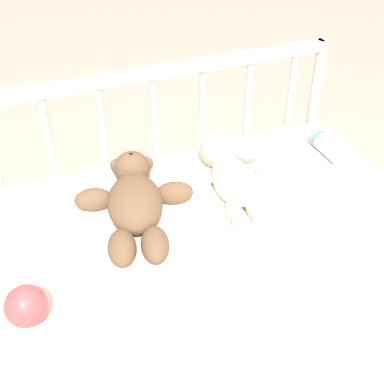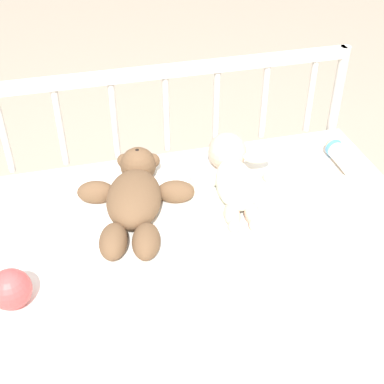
{
  "view_description": "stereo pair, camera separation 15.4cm",
  "coord_description": "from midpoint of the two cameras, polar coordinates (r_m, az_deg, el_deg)",
  "views": [
    {
      "loc": [
        -0.46,
        -1.13,
        1.48
      ],
      "look_at": [
        0.0,
        0.01,
        0.55
      ],
      "focal_mm": 50.0,
      "sensor_mm": 36.0,
      "label": 1
    },
    {
      "loc": [
        -0.31,
        -1.18,
        1.48
      ],
      "look_at": [
        0.0,
        0.01,
        0.55
      ],
      "focal_mm": 50.0,
      "sensor_mm": 36.0,
      "label": 2
    }
  ],
  "objects": [
    {
      "name": "teddy_bear",
      "position": [
        1.54,
        -8.98,
        -1.09
      ],
      "size": [
        0.36,
        0.46,
        0.11
      ],
      "color": "brown",
      "rests_on": "crib_mattress"
    },
    {
      "name": "baby",
      "position": [
        1.64,
        1.22,
        2.1
      ],
      "size": [
        0.28,
        0.4,
        0.12
      ],
      "color": "#EAEACC",
      "rests_on": "crib_mattress"
    },
    {
      "name": "crib_mattress",
      "position": [
        1.74,
        -2.46,
        -8.31
      ],
      "size": [
        1.27,
        0.64,
        0.49
      ],
      "color": "white",
      "rests_on": "ground_plane"
    },
    {
      "name": "ground_plane",
      "position": [
        1.92,
        -2.26,
        -13.45
      ],
      "size": [
        12.0,
        12.0,
        0.0
      ],
      "primitive_type": "plane",
      "color": "tan"
    },
    {
      "name": "toy_ball",
      "position": [
        1.32,
        -20.57,
        -11.46
      ],
      "size": [
        0.1,
        0.1,
        0.1
      ],
      "color": "#DB4C4C",
      "rests_on": "crib_mattress"
    },
    {
      "name": "blanket",
      "position": [
        1.58,
        -3.81,
        -1.53
      ],
      "size": [
        0.81,
        0.52,
        0.01
      ],
      "color": "white",
      "rests_on": "crib_mattress"
    },
    {
      "name": "baby_bottle",
      "position": [
        1.84,
        11.86,
        4.8
      ],
      "size": [
        0.06,
        0.16,
        0.06
      ],
      "color": "#F4E5CC",
      "rests_on": "crib_mattress"
    },
    {
      "name": "crib_rail",
      "position": [
        1.8,
        -6.46,
        6.33
      ],
      "size": [
        1.27,
        0.04,
        0.8
      ],
      "color": "beige",
      "rests_on": "ground_plane"
    }
  ]
}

